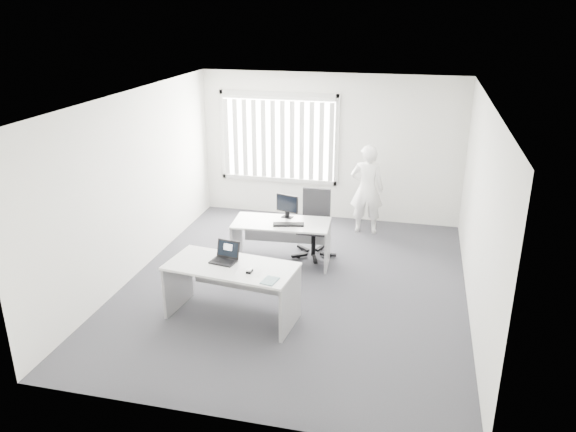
% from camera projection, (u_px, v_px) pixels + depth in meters
% --- Properties ---
extents(ground, '(6.00, 6.00, 0.00)m').
position_uv_depth(ground, '(295.00, 285.00, 8.45)').
color(ground, '#4A4950').
rests_on(ground, ground).
extents(wall_back, '(5.00, 0.02, 2.80)m').
position_uv_depth(wall_back, '(330.00, 148.00, 10.68)').
color(wall_back, white).
rests_on(wall_back, ground).
extents(wall_front, '(5.00, 0.02, 2.80)m').
position_uv_depth(wall_front, '(225.00, 298.00, 5.23)').
color(wall_front, white).
rests_on(wall_front, ground).
extents(wall_left, '(0.02, 6.00, 2.80)m').
position_uv_depth(wall_left, '(134.00, 185.00, 8.50)').
color(wall_left, white).
rests_on(wall_left, ground).
extents(wall_right, '(0.02, 6.00, 2.80)m').
position_uv_depth(wall_right, '(479.00, 211.00, 7.41)').
color(wall_right, white).
rests_on(wall_right, ground).
extents(ceiling, '(5.00, 6.00, 0.02)m').
position_uv_depth(ceiling, '(296.00, 98.00, 7.46)').
color(ceiling, white).
rests_on(ceiling, wall_back).
extents(window, '(2.32, 0.06, 1.76)m').
position_uv_depth(window, '(278.00, 138.00, 10.81)').
color(window, '#BBBAB6').
rests_on(window, wall_back).
extents(blinds, '(2.20, 0.10, 1.50)m').
position_uv_depth(blinds, '(278.00, 140.00, 10.77)').
color(blinds, silver).
rests_on(blinds, wall_back).
extents(desk_near, '(1.78, 0.99, 0.77)m').
position_uv_depth(desk_near, '(232.00, 280.00, 7.39)').
color(desk_near, silver).
rests_on(desk_near, ground).
extents(desk_far, '(1.58, 0.82, 0.70)m').
position_uv_depth(desk_far, '(281.00, 233.00, 9.03)').
color(desk_far, silver).
rests_on(desk_far, ground).
extents(office_chair, '(0.64, 0.64, 1.11)m').
position_uv_depth(office_chair, '(314.00, 235.00, 9.38)').
color(office_chair, black).
rests_on(office_chair, ground).
extents(person, '(0.62, 0.42, 1.66)m').
position_uv_depth(person, '(367.00, 189.00, 10.14)').
color(person, white).
rests_on(person, ground).
extents(laptop, '(0.37, 0.35, 0.26)m').
position_uv_depth(laptop, '(223.00, 253.00, 7.36)').
color(laptop, black).
rests_on(laptop, desk_near).
extents(paper_sheet, '(0.34, 0.25, 0.00)m').
position_uv_depth(paper_sheet, '(249.00, 272.00, 7.13)').
color(paper_sheet, white).
rests_on(paper_sheet, desk_near).
extents(mouse, '(0.07, 0.11, 0.04)m').
position_uv_depth(mouse, '(249.00, 271.00, 7.11)').
color(mouse, '#B4B4B6').
rests_on(mouse, paper_sheet).
extents(booklet, '(0.21, 0.26, 0.01)m').
position_uv_depth(booklet, '(270.00, 281.00, 6.90)').
color(booklet, white).
rests_on(booklet, desk_near).
extents(keyboard, '(0.51, 0.27, 0.02)m').
position_uv_depth(keyboard, '(288.00, 224.00, 8.83)').
color(keyboard, black).
rests_on(keyboard, desk_far).
extents(monitor, '(0.40, 0.21, 0.39)m').
position_uv_depth(monitor, '(287.00, 206.00, 9.09)').
color(monitor, black).
rests_on(monitor, desk_far).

